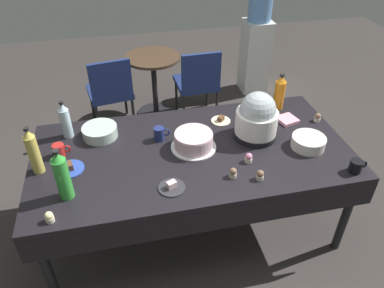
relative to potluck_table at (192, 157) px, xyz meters
name	(u,v)px	position (x,y,z in m)	size (l,w,h in m)	color
ground	(192,222)	(0.00, 0.00, -0.69)	(9.00, 9.00, 0.00)	#383330
potluck_table	(192,157)	(0.00, 0.00, 0.00)	(2.20, 1.10, 0.75)	black
frosted_layer_cake	(194,141)	(0.02, 0.02, 0.12)	(0.32, 0.32, 0.12)	silver
slow_cooker	(257,118)	(0.49, 0.06, 0.22)	(0.32, 0.32, 0.35)	black
glass_salad_bowl	(100,132)	(-0.62, 0.30, 0.10)	(0.25, 0.25, 0.08)	#B2C6BC
ceramic_snack_bowl	(308,142)	(0.80, -0.14, 0.10)	(0.24, 0.24, 0.08)	silver
dessert_plate_cream	(221,120)	(0.30, 0.31, 0.07)	(0.15, 0.15, 0.04)	beige
dessert_plate_charcoal	(172,187)	(-0.20, -0.35, 0.07)	(0.17, 0.17, 0.05)	#2D2D33
dessert_plate_cobalt	(70,168)	(-0.83, -0.04, 0.07)	(0.19, 0.19, 0.05)	#2D4CB2
cupcake_rose	(249,158)	(0.34, -0.21, 0.09)	(0.05, 0.05, 0.07)	beige
cupcake_cocoa	(317,117)	(1.03, 0.15, 0.09)	(0.05, 0.05, 0.07)	beige
cupcake_vanilla	(49,217)	(-0.91, -0.47, 0.09)	(0.05, 0.05, 0.07)	beige
cupcake_berry	(233,173)	(0.19, -0.33, 0.09)	(0.05, 0.05, 0.07)	beige
cupcake_lemon	(260,175)	(0.35, -0.39, 0.09)	(0.05, 0.05, 0.07)	beige
soda_bottle_water	(65,121)	(-0.85, 0.36, 0.20)	(0.07, 0.07, 0.29)	silver
soda_bottle_ginger_ale	(33,152)	(-1.02, -0.01, 0.22)	(0.07, 0.07, 0.34)	gold
soda_bottle_orange_juice	(280,93)	(0.81, 0.40, 0.20)	(0.08, 0.08, 0.31)	orange
soda_bottle_lime_soda	(62,176)	(-0.83, -0.29, 0.22)	(0.09, 0.09, 0.34)	green
coffee_mug_black	(356,166)	(0.98, -0.45, 0.11)	(0.12, 0.08, 0.09)	black
coffee_mug_navy	(160,134)	(-0.20, 0.17, 0.11)	(0.12, 0.08, 0.10)	navy
coffee_mug_red	(59,150)	(-0.89, 0.13, 0.11)	(0.12, 0.08, 0.09)	#B2231E
paper_napkin_stack	(287,120)	(0.81, 0.20, 0.07)	(0.14, 0.14, 0.02)	pink
maroon_chair_left	(110,89)	(-0.54, 1.53, -0.20)	(0.51, 0.51, 0.85)	navy
maroon_chair_right	(198,80)	(0.40, 1.53, -0.20)	(0.46, 0.46, 0.85)	navy
round_cafe_table	(154,75)	(-0.05, 1.75, -0.19)	(0.60, 0.60, 0.72)	#473323
water_cooler	(256,46)	(1.28, 2.10, -0.10)	(0.32, 0.32, 1.24)	silver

